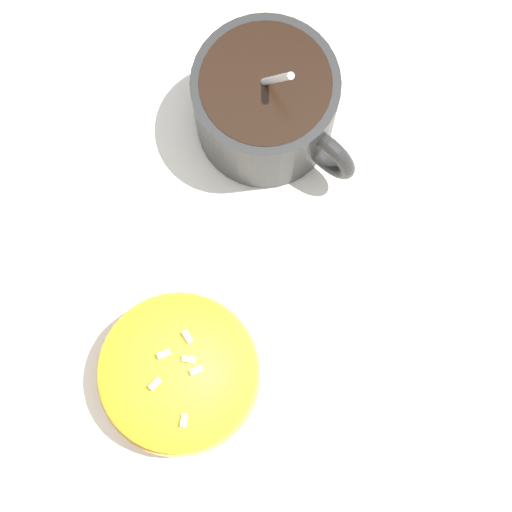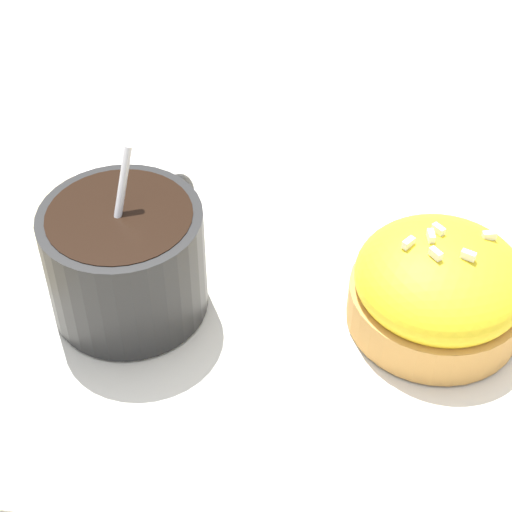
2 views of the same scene
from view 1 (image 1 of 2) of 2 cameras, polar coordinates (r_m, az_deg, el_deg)
The scene contains 4 objects.
ground_plane at distance 0.52m, azimuth -1.35°, elevation 0.38°, with size 3.00×3.00×0.00m, color #C6B793.
paper_napkin at distance 0.52m, azimuth -1.35°, elevation 0.41°, with size 0.30×0.29×0.00m.
coffee_cup at distance 0.51m, azimuth 0.73°, elevation 10.13°, with size 0.08×0.11×0.10m.
frosted_pastry at distance 0.48m, azimuth -5.37°, elevation -7.70°, with size 0.09×0.09×0.06m.
Camera 1 is at (-0.09, -0.05, 0.51)m, focal length 60.00 mm.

